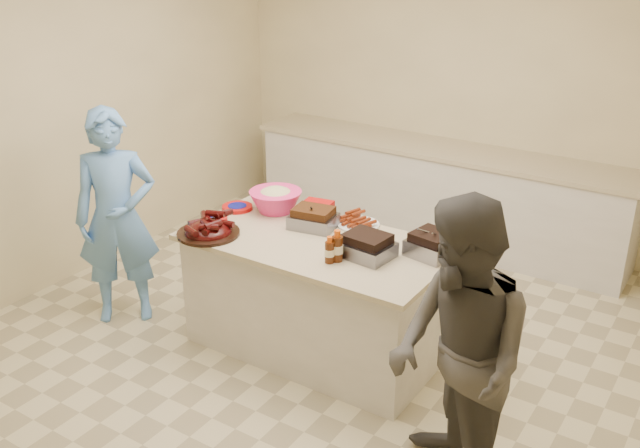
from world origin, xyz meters
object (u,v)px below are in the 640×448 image
Objects in this scene: island at (316,348)px; bbq_bottle_a at (337,261)px; rib_platter at (209,235)px; guest_blue at (129,315)px; bbq_bottle_b at (329,262)px; coleslaw_bowl at (276,211)px; roasting_pan at (431,255)px; plastic_cup at (271,205)px; mustard_bottle at (317,231)px.

island is 8.58× the size of bbq_bottle_a.
rib_platter reaches higher than guest_blue.
rib_platter is 0.91m from bbq_bottle_b.
coleslaw_bowl is (0.13, 0.59, 0.00)m from rib_platter.
bbq_bottle_a is at bearing -29.57° from coleslaw_bowl.
plastic_cup reaches higher than roasting_pan.
bbq_bottle_b is at bearing -119.61° from bbq_bottle_a.
roasting_pan is 0.69× the size of coleslaw_bowl.
plastic_cup is at bearing -0.50° from guest_blue.
mustard_bottle is 1.06× the size of plastic_cup.
island is 1.03m from coleslaw_bowl.
coleslaw_bowl is 0.24× the size of guest_blue.
bbq_bottle_b is (0.25, -0.23, 0.84)m from island.
island is at bearing -29.23° from plastic_cup.
coleslaw_bowl is at bearing 150.43° from bbq_bottle_a.
roasting_pan is at bearing 42.33° from bbq_bottle_b.
mustard_bottle is at bearing -21.10° from guest_blue.
guest_blue is (-1.71, -0.17, -0.84)m from bbq_bottle_b.
island is 15.38× the size of mustard_bottle.
coleslaw_bowl reaches higher than island.
rib_platter is 0.95m from bbq_bottle_a.
coleslaw_bowl is at bearing -6.65° from guest_blue.
rib_platter reaches higher than mustard_bottle.
roasting_pan is at bearing 40.75° from bbq_bottle_a.
bbq_bottle_a is at bearing -35.35° from guest_blue.
plastic_cup is at bearing 151.01° from island.
coleslaw_bowl is (-1.26, 0.06, 0.00)m from roasting_pan.
plastic_cup is (-0.10, 0.08, 0.00)m from coleslaw_bowl.
bbq_bottle_a is (0.81, -0.46, 0.00)m from coleslaw_bowl.
rib_platter is 0.26× the size of guest_blue.
roasting_pan reaches higher than island.
island reaches higher than guest_blue.
bbq_bottle_b is 1.52× the size of mustard_bottle.
bbq_bottle_b reaches higher than rib_platter.
coleslaw_bowl is 0.93m from bbq_bottle_b.
bbq_bottle_b is 0.50m from mustard_bottle.
bbq_bottle_a is 1.90× the size of plastic_cup.
island is at bearing 146.61° from bbq_bottle_a.
plastic_cup is at bearing 146.53° from bbq_bottle_b.
bbq_bottle_b is at bearing -42.23° from island.
roasting_pan is at bearing -2.91° from coleslaw_bowl.
rib_platter is at bearing -92.78° from plastic_cup.
guest_blue is (-0.93, -0.67, -0.84)m from coleslaw_bowl.
bbq_bottle_b is 1.61× the size of plastic_cup.
plastic_cup is (-0.90, 0.53, 0.00)m from bbq_bottle_a.
bbq_bottle_a reaches higher than roasting_pan.
island is 1.09× the size of guest_blue.
coleslaw_bowl reaches higher than bbq_bottle_a.
plastic_cup is 1.40m from guest_blue.
rib_platter is (-0.66, -0.31, 0.84)m from island.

